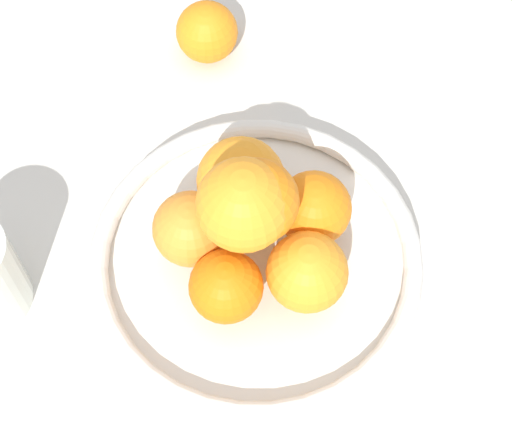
# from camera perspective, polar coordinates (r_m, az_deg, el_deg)

# --- Properties ---
(ground_plane) EXTENTS (4.00, 4.00, 0.00)m
(ground_plane) POSITION_cam_1_polar(r_m,az_deg,el_deg) (0.82, 0.00, -3.64)
(ground_plane) COLOR beige
(fruit_bowl) EXTENTS (0.31, 0.31, 0.04)m
(fruit_bowl) POSITION_cam_1_polar(r_m,az_deg,el_deg) (0.80, 0.00, -3.05)
(fruit_bowl) COLOR silver
(fruit_bowl) RESTS_ON ground_plane
(orange_pile) EXTENTS (0.18, 0.18, 0.14)m
(orange_pile) POSITION_cam_1_polar(r_m,az_deg,el_deg) (0.74, -0.17, -0.18)
(orange_pile) COLOR orange
(orange_pile) RESTS_ON fruit_bowl
(stray_orange) EXTENTS (0.07, 0.07, 0.07)m
(stray_orange) POSITION_cam_1_polar(r_m,az_deg,el_deg) (0.94, -3.29, 12.18)
(stray_orange) COLOR orange
(stray_orange) RESTS_ON ground_plane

